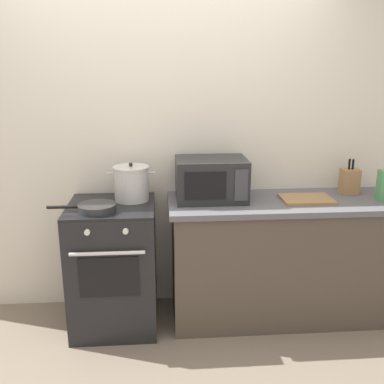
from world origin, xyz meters
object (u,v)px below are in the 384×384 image
at_px(frying_pan, 96,208).
at_px(microwave, 211,179).
at_px(cutting_board, 306,199).
at_px(knife_block, 349,181).
at_px(stock_pot, 132,183).
at_px(pasta_box, 384,185).
at_px(stove, 114,265).

bearing_deg(frying_pan, microwave, 15.28).
relative_size(cutting_board, knife_block, 1.35).
distance_m(frying_pan, microwave, 0.83).
xyz_separation_m(stock_pot, cutting_board, (1.25, -0.11, -0.11)).
bearing_deg(frying_pan, pasta_box, 3.05).
bearing_deg(knife_block, microwave, -176.62).
xyz_separation_m(stove, stock_pot, (0.14, 0.11, 0.58)).
relative_size(stove, frying_pan, 2.04).
relative_size(frying_pan, pasta_box, 2.05).
height_order(stock_pot, microwave, microwave).
relative_size(cutting_board, pasta_box, 1.64).
bearing_deg(stock_pot, knife_block, 1.15).
height_order(stove, microwave, microwave).
height_order(microwave, cutting_board, microwave).
bearing_deg(stove, frying_pan, -120.65).
bearing_deg(knife_block, stock_pot, -178.85).
xyz_separation_m(stock_pot, frying_pan, (-0.22, -0.25, -0.10)).
height_order(frying_pan, knife_block, knife_block).
relative_size(microwave, knife_block, 1.87).
bearing_deg(cutting_board, stove, -179.95).
xyz_separation_m(stove, frying_pan, (-0.08, -0.14, 0.48)).
bearing_deg(knife_block, cutting_board, -159.26).
bearing_deg(pasta_box, stock_pot, 175.62).
relative_size(stock_pot, cutting_board, 0.94).
relative_size(frying_pan, cutting_board, 1.25).
xyz_separation_m(knife_block, pasta_box, (0.18, -0.17, 0.01)).
xyz_separation_m(cutting_board, knife_block, (0.37, 0.14, 0.09)).
bearing_deg(knife_block, frying_pan, -171.42).
bearing_deg(stock_pot, pasta_box, -4.38).
height_order(frying_pan, cutting_board, frying_pan).
distance_m(stove, microwave, 0.94).
relative_size(stock_pot, frying_pan, 0.75).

